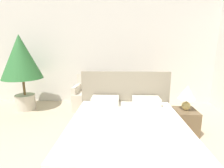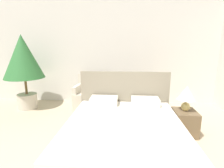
{
  "view_description": "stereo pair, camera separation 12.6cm",
  "coord_description": "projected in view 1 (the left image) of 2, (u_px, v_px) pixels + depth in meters",
  "views": [
    {
      "loc": [
        0.2,
        -1.11,
        1.63
      ],
      "look_at": [
        0.03,
        2.78,
        0.78
      ],
      "focal_mm": 28.0,
      "sensor_mm": 36.0,
      "label": 1
    },
    {
      "loc": [
        0.33,
        -1.1,
        1.63
      ],
      "look_at": [
        0.03,
        2.78,
        0.78
      ],
      "focal_mm": 28.0,
      "sensor_mm": 36.0,
      "label": 2
    }
  ],
  "objects": [
    {
      "name": "nightstand",
      "position": [
        185.0,
        121.0,
        3.32
      ],
      "size": [
        0.4,
        0.47,
        0.46
      ],
      "color": "brown",
      "rests_on": "ground_plane"
    },
    {
      "name": "armchair_near_window_right",
      "position": [
        118.0,
        99.0,
        4.53
      ],
      "size": [
        0.61,
        0.64,
        0.89
      ],
      "rotation": [
        0.0,
        0.0,
        0.07
      ],
      "color": "beige",
      "rests_on": "ground_plane"
    },
    {
      "name": "bed",
      "position": [
        127.0,
        135.0,
        2.69
      ],
      "size": [
        1.77,
        2.07,
        1.14
      ],
      "color": "#8C7A5B",
      "rests_on": "ground_plane"
    },
    {
      "name": "table_lamp",
      "position": [
        187.0,
        94.0,
        3.22
      ],
      "size": [
        0.33,
        0.33,
        0.47
      ],
      "color": "tan",
      "rests_on": "nightstand"
    },
    {
      "name": "potted_palm",
      "position": [
        21.0,
        61.0,
        4.34
      ],
      "size": [
        0.99,
        0.99,
        1.91
      ],
      "color": "beige",
      "rests_on": "ground_plane"
    },
    {
      "name": "armchair_near_window_left",
      "position": [
        86.0,
        98.0,
        4.56
      ],
      "size": [
        0.6,
        0.63,
        0.89
      ],
      "rotation": [
        0.0,
        0.0,
        -0.06
      ],
      "color": "beige",
      "rests_on": "ground_plane"
    },
    {
      "name": "side_table",
      "position": [
        102.0,
        101.0,
        4.54
      ],
      "size": [
        0.3,
        0.3,
        0.45
      ],
      "color": "#B7AD93",
      "rests_on": "ground_plane"
    },
    {
      "name": "wall_back",
      "position": [
        113.0,
        52.0,
        4.95
      ],
      "size": [
        10.0,
        0.06,
        2.9
      ],
      "color": "silver",
      "rests_on": "ground_plane"
    }
  ]
}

